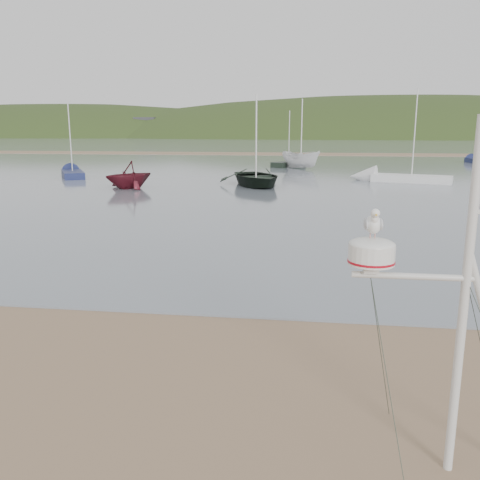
# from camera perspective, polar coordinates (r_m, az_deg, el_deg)

# --- Properties ---
(ground) EXTENTS (560.00, 560.00, 0.00)m
(ground) POSITION_cam_1_polar(r_m,az_deg,el_deg) (7.54, -22.56, -18.26)
(ground) COLOR brown
(ground) RESTS_ON ground
(water) EXTENTS (560.00, 256.00, 0.04)m
(water) POSITION_cam_1_polar(r_m,az_deg,el_deg) (137.62, 6.40, 10.82)
(water) COLOR slate
(water) RESTS_ON ground
(sandbar) EXTENTS (560.00, 7.00, 0.07)m
(sandbar) POSITION_cam_1_polar(r_m,az_deg,el_deg) (75.69, 5.15, 9.62)
(sandbar) COLOR brown
(sandbar) RESTS_ON water
(hill_ridge) EXTENTS (620.00, 180.00, 80.00)m
(hill_ridge) POSITION_cam_1_polar(r_m,az_deg,el_deg) (242.12, 11.35, 6.64)
(hill_ridge) COLOR #243415
(hill_ridge) RESTS_ON ground
(far_cottages) EXTENTS (294.40, 6.30, 8.00)m
(far_cottages) POSITION_cam_1_polar(r_m,az_deg,el_deg) (201.52, 7.79, 12.40)
(far_cottages) COLOR silver
(far_cottages) RESTS_ON ground
(mast_rig) EXTENTS (2.08, 2.22, 4.70)m
(mast_rig) POSITION_cam_1_polar(r_m,az_deg,el_deg) (6.05, 22.74, -14.02)
(mast_rig) COLOR silver
(mast_rig) RESTS_ON ground
(boat_dark) EXTENTS (4.11, 2.61, 5.57)m
(boat_dark) POSITION_cam_1_polar(r_m,az_deg,el_deg) (33.13, 1.84, 10.87)
(boat_dark) COLOR black
(boat_dark) RESTS_ON water
(boat_red) EXTENTS (3.29, 3.06, 3.27)m
(boat_red) POSITION_cam_1_polar(r_m,az_deg,el_deg) (32.64, -12.44, 8.54)
(boat_red) COLOR #56131E
(boat_red) RESTS_ON water
(boat_white) EXTENTS (2.40, 2.40, 4.46)m
(boat_white) POSITION_cam_1_polar(r_m,az_deg,el_deg) (47.81, 6.90, 10.60)
(boat_white) COLOR silver
(boat_white) RESTS_ON water
(sailboat_white_near) EXTENTS (7.18, 3.74, 6.95)m
(sailboat_white_near) POSITION_cam_1_polar(r_m,az_deg,el_deg) (37.89, 15.91, 6.78)
(sailboat_white_near) COLOR silver
(sailboat_white_near) RESTS_ON ground
(sailboat_blue_far) EXTENTS (1.96, 5.82, 5.72)m
(sailboat_blue_far) POSITION_cam_1_polar(r_m,az_deg,el_deg) (62.23, 24.74, 8.16)
(sailboat_blue_far) COLOR #131B44
(sailboat_blue_far) RESTS_ON ground
(sailboat_dark_mid) EXTENTS (4.03, 5.76, 5.81)m
(sailboat_dark_mid) POSITION_cam_1_polar(r_m,az_deg,el_deg) (51.92, 6.29, 8.58)
(sailboat_dark_mid) COLOR black
(sailboat_dark_mid) RESTS_ON ground
(sailboat_blue_near) EXTENTS (4.19, 5.88, 5.94)m
(sailboat_blue_near) POSITION_cam_1_polar(r_m,az_deg,el_deg) (42.70, -18.40, 7.21)
(sailboat_blue_near) COLOR #131B44
(sailboat_blue_near) RESTS_ON ground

